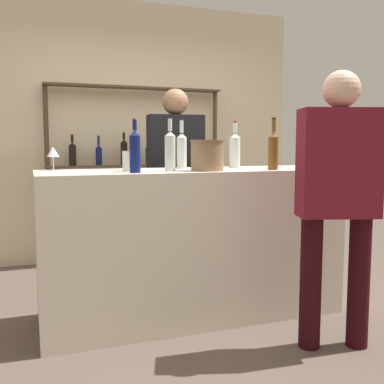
% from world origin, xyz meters
% --- Properties ---
extents(ground_plane, '(16.00, 16.00, 0.00)m').
position_xyz_m(ground_plane, '(0.00, 0.00, 0.00)').
color(ground_plane, brown).
extents(bar_counter, '(2.16, 0.69, 1.08)m').
position_xyz_m(bar_counter, '(0.00, 0.00, 0.54)').
color(bar_counter, beige).
rests_on(bar_counter, ground_plane).
extents(back_wall, '(3.76, 0.12, 2.80)m').
position_xyz_m(back_wall, '(0.00, 1.95, 1.40)').
color(back_wall, beige).
rests_on(back_wall, ground_plane).
extents(back_shelf, '(1.90, 0.18, 1.87)m').
position_xyz_m(back_shelf, '(-0.00, 1.77, 1.22)').
color(back_shelf, '#4C3828').
rests_on(back_shelf, ground_plane).
extents(counter_bottle_0, '(0.09, 0.09, 0.36)m').
position_xyz_m(counter_bottle_0, '(0.40, 0.14, 1.22)').
color(counter_bottle_0, silver).
rests_on(counter_bottle_0, bar_counter).
extents(counter_bottle_1, '(0.07, 0.07, 0.37)m').
position_xyz_m(counter_bottle_1, '(-0.20, -0.12, 1.22)').
color(counter_bottle_1, silver).
rests_on(counter_bottle_1, bar_counter).
extents(counter_bottle_2, '(0.07, 0.07, 0.37)m').
position_xyz_m(counter_bottle_2, '(0.54, -0.22, 1.22)').
color(counter_bottle_2, brown).
rests_on(counter_bottle_2, bar_counter).
extents(counter_bottle_3, '(0.07, 0.07, 0.35)m').
position_xyz_m(counter_bottle_3, '(-0.46, -0.21, 1.22)').
color(counter_bottle_3, '#0F1956').
rests_on(counter_bottle_3, bar_counter).
extents(counter_bottle_4, '(0.08, 0.08, 0.37)m').
position_xyz_m(counter_bottle_4, '(-0.01, 0.19, 1.22)').
color(counter_bottle_4, silver).
rests_on(counter_bottle_4, bar_counter).
extents(wine_glass, '(0.09, 0.09, 0.17)m').
position_xyz_m(wine_glass, '(-0.94, 0.21, 1.20)').
color(wine_glass, silver).
rests_on(wine_glass, bar_counter).
extents(ice_bucket, '(0.24, 0.24, 0.21)m').
position_xyz_m(ice_bucket, '(0.05, -0.16, 1.18)').
color(ice_bucket, '#846647').
rests_on(ice_bucket, bar_counter).
extents(cork_jar, '(0.12, 0.12, 0.14)m').
position_xyz_m(cork_jar, '(-0.45, -0.01, 1.15)').
color(cork_jar, silver).
rests_on(cork_jar, bar_counter).
extents(customer_right, '(0.51, 0.34, 1.69)m').
position_xyz_m(customer_right, '(0.65, -0.80, 0.99)').
color(customer_right, black).
rests_on(customer_right, ground_plane).
extents(server_behind_counter, '(0.51, 0.26, 1.75)m').
position_xyz_m(server_behind_counter, '(0.13, 0.78, 1.02)').
color(server_behind_counter, black).
rests_on(server_behind_counter, ground_plane).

